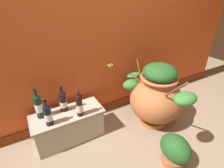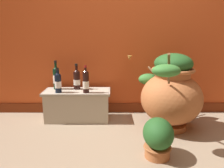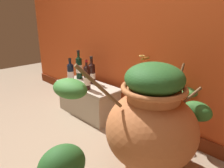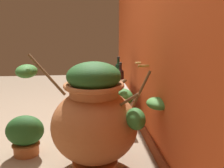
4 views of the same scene
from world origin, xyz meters
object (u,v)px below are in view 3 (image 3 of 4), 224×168
terracotta_urn (152,121)px  wine_bottle_back (92,72)px  wine_bottle_middle (79,67)px  wine_bottle_left (71,72)px  wine_bottle_right (87,77)px

terracotta_urn → wine_bottle_back: 1.10m
wine_bottle_middle → wine_bottle_left: bearing=-70.3°
wine_bottle_left → terracotta_urn: bearing=-7.7°
terracotta_urn → wine_bottle_middle: terracotta_urn is taller
terracotta_urn → wine_bottle_middle: size_ratio=3.39×
terracotta_urn → wine_bottle_right: bearing=170.4°
wine_bottle_left → wine_bottle_right: size_ratio=0.89×
wine_bottle_back → terracotta_urn: bearing=-17.2°
wine_bottle_left → wine_bottle_middle: 0.17m
terracotta_urn → wine_bottle_left: bearing=172.3°
wine_bottle_left → wine_bottle_back: size_ratio=0.91×
wine_bottle_middle → wine_bottle_right: (0.37, -0.17, -0.01)m
wine_bottle_left → wine_bottle_right: (0.31, -0.01, 0.01)m
wine_bottle_middle → wine_bottle_right: 0.41m
terracotta_urn → wine_bottle_middle: bearing=165.7°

